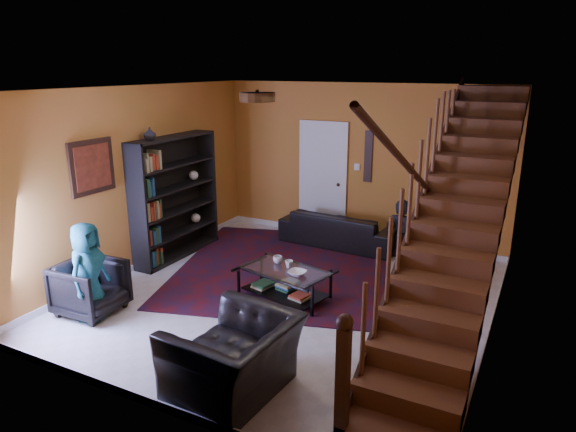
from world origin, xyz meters
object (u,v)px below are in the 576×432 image
Objects in this scene: bookshelf at (176,199)px; coffee_table at (285,282)px; armchair_left at (91,288)px; sofa at (339,229)px; armchair_right at (234,358)px.

bookshelf is 1.57× the size of coffee_table.
sofa is at bearing -28.56° from armchair_left.
bookshelf is at bearing -129.23° from armchair_right.
sofa is 4.54m from armchair_right.
bookshelf is 2.31m from armchair_left.
sofa is at bearing 37.39° from bookshelf.
armchair_left is 2.52m from coffee_table.
armchair_left is (0.35, -2.20, -0.62)m from bookshelf.
sofa is 2.43m from coffee_table.
bookshelf reaches higher than sofa.
armchair_right is 2.13m from coffee_table.
armchair_right is (2.56, -0.59, 0.03)m from armchair_left.
bookshelf is 4.08m from armchair_right.
coffee_table is (2.39, -0.73, -0.71)m from bookshelf.
armchair_right is at bearing -105.93° from armchair_left.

